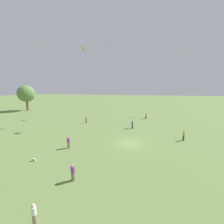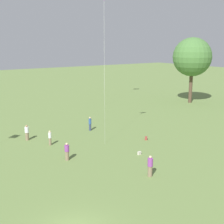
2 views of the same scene
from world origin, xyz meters
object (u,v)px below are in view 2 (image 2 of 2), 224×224
Objects in this scene: person_3 at (27,133)px; person_4 at (50,138)px; person_1 at (150,166)px; picnic_bag_2 at (139,153)px; person_7 at (67,152)px; picnic_bag_1 at (146,138)px; person_2 at (90,124)px.

person_3 reaches higher than person_4.
picnic_bag_2 is at bearing 91.58° from person_1.
picnic_bag_2 is at bearing -3.68° from person_4.
picnic_bag_1 is (-0.53, 10.69, -0.68)m from person_7.
person_4 is 4.24× the size of picnic_bag_2.
person_3 is 8.55m from person_7.
person_2 is 10.74m from picnic_bag_2.
person_3 is at bearing 70.70° from person_7.
person_7 is at bearing 1.92° from person_3.
person_7 is 4.43× the size of picnic_bag_2.
picnic_bag_2 is (10.70, -0.53, -0.76)m from person_2.
person_1 reaches higher than person_7.
person_1 is 16.78m from person_3.
person_4 is at bearing -114.81° from picnic_bag_1.
person_7 is (5.23, -0.54, 0.01)m from person_4.
person_4 is 11.20m from picnic_bag_1.
person_2 is at bearing 69.49° from person_4.
person_3 reaches higher than person_7.
person_3 is (-16.00, -5.05, -0.01)m from person_1.
person_4 reaches higher than picnic_bag_1.
person_7 is 10.72m from picnic_bag_1.
person_3 is at bearing 139.15° from person_1.
picnic_bag_1 is 1.15× the size of picnic_bag_2.
person_7 is (8.50, 0.93, -0.04)m from person_3.
person_4 is 0.96× the size of person_7.
person_2 is at bearing 80.81° from person_3.
person_7 is 7.41m from picnic_bag_2.
picnic_bag_2 is at bearing 29.78° from person_3.
picnic_bag_1 is at bearing 82.40° from person_1.
person_1 is 4.07× the size of picnic_bag_1.
person_3 is 3.59m from person_4.
person_1 reaches higher than person_4.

